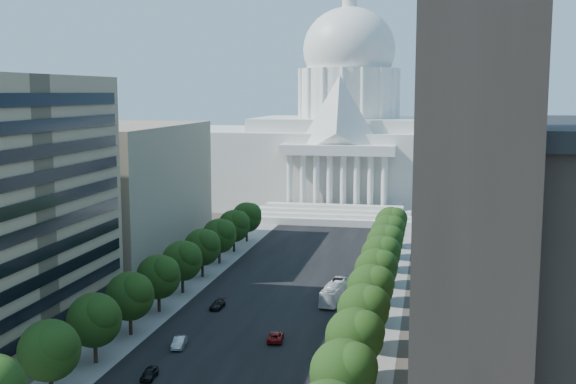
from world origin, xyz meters
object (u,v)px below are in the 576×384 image
Objects in this scene: car_dark_a at (149,374)px; car_red at (275,337)px; city_bus at (335,292)px; car_silver at (179,342)px; car_dark_b at (218,305)px.

car_dark_a is 0.84× the size of car_red.
car_dark_a is at bearing -109.71° from city_bus.
car_red is 0.39× the size of city_bus.
city_bus reaches higher than car_silver.
car_red is 1.07× the size of car_dark_b.
car_red is (13.34, 5.43, -0.10)m from car_silver.
city_bus is at bearing 25.17° from car_dark_b.
car_dark_b is at bearing -53.16° from car_red.
car_red reaches higher than car_dark_b.
car_dark_b is at bearing 82.68° from car_silver.
car_silver is (-0.14, 11.97, 0.08)m from car_dark_a.
city_bus is at bearing -111.72° from car_red.
car_dark_a is 11.97m from car_silver.
car_red is (13.20, 17.40, -0.02)m from car_dark_a.
car_silver is 14.40m from car_red.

